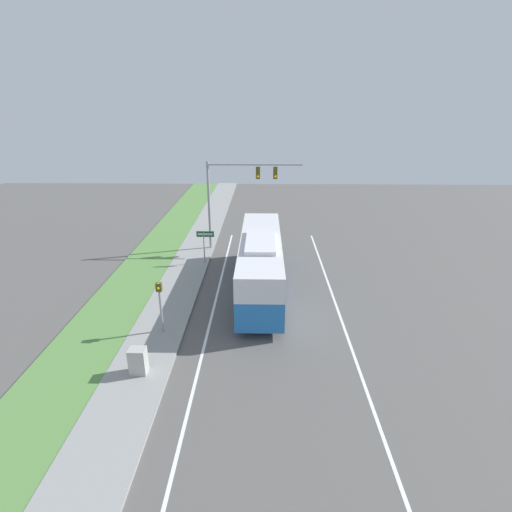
{
  "coord_description": "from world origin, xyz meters",
  "views": [
    {
      "loc": [
        -0.72,
        -19.47,
        11.11
      ],
      "look_at": [
        -1.21,
        4.83,
        1.86
      ],
      "focal_mm": 28.0,
      "sensor_mm": 36.0,
      "label": 1
    }
  ],
  "objects_px": {
    "bus": "(261,260)",
    "signal_gantry": "(236,187)",
    "street_sign": "(205,241)",
    "pedestrian_signal": "(160,299)",
    "utility_cabinet": "(138,361)"
  },
  "relations": [
    {
      "from": "signal_gantry",
      "to": "pedestrian_signal",
      "type": "xyz_separation_m",
      "value": [
        -3.03,
        -12.96,
        -3.14
      ]
    },
    {
      "from": "bus",
      "to": "signal_gantry",
      "type": "distance_m",
      "value": 8.38
    },
    {
      "from": "bus",
      "to": "utility_cabinet",
      "type": "xyz_separation_m",
      "value": [
        -5.23,
        -8.86,
        -1.29
      ]
    },
    {
      "from": "bus",
      "to": "street_sign",
      "type": "relative_size",
      "value": 4.71
    },
    {
      "from": "pedestrian_signal",
      "to": "signal_gantry",
      "type": "bearing_deg",
      "value": 76.84
    },
    {
      "from": "pedestrian_signal",
      "to": "utility_cabinet",
      "type": "height_order",
      "value": "pedestrian_signal"
    },
    {
      "from": "signal_gantry",
      "to": "pedestrian_signal",
      "type": "relative_size",
      "value": 2.59
    },
    {
      "from": "signal_gantry",
      "to": "pedestrian_signal",
      "type": "distance_m",
      "value": 13.67
    },
    {
      "from": "bus",
      "to": "street_sign",
      "type": "distance_m",
      "value": 5.87
    },
    {
      "from": "bus",
      "to": "signal_gantry",
      "type": "height_order",
      "value": "signal_gantry"
    },
    {
      "from": "signal_gantry",
      "to": "street_sign",
      "type": "height_order",
      "value": "signal_gantry"
    },
    {
      "from": "street_sign",
      "to": "utility_cabinet",
      "type": "relative_size",
      "value": 2.17
    },
    {
      "from": "street_sign",
      "to": "utility_cabinet",
      "type": "bearing_deg",
      "value": -94.88
    },
    {
      "from": "pedestrian_signal",
      "to": "street_sign",
      "type": "xyz_separation_m",
      "value": [
        0.9,
        9.6,
        -0.12
      ]
    },
    {
      "from": "bus",
      "to": "street_sign",
      "type": "bearing_deg",
      "value": 134.58
    }
  ]
}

